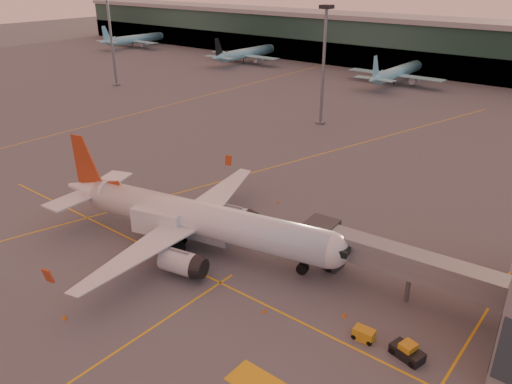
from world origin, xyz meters
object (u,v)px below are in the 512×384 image
Objects in this scene: gpu_cart at (364,334)px; pushback_tug at (407,352)px; main_airplane at (194,219)px; catering_truck at (160,225)px.

pushback_tug reaches higher than gpu_cart.
main_airplane is at bearing -169.89° from pushback_tug.
pushback_tug is (32.83, 0.41, -2.30)m from catering_truck.
catering_truck is at bearing 177.01° from gpu_cart.
main_airplane is 19.36× the size of gpu_cart.
gpu_cart is (25.03, -2.29, -3.43)m from main_airplane.
catering_truck reaches higher than pushback_tug.
catering_truck is (-3.60, -2.41, -1.08)m from main_airplane.
main_airplane is 12.25× the size of pushback_tug.
main_airplane is 5.64× the size of catering_truck.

